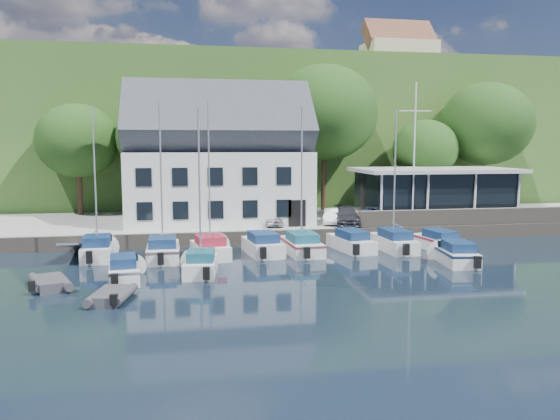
# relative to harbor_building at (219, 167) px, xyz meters

# --- Properties ---
(ground) EXTENTS (180.00, 180.00, 0.00)m
(ground) POSITION_rel_harbor_building_xyz_m (7.00, -16.50, -5.35)
(ground) COLOR black
(ground) RESTS_ON ground
(quay) EXTENTS (60.00, 13.00, 1.00)m
(quay) POSITION_rel_harbor_building_xyz_m (7.00, 1.00, -4.85)
(quay) COLOR #9A9A95
(quay) RESTS_ON ground
(quay_face) EXTENTS (60.00, 0.30, 1.00)m
(quay_face) POSITION_rel_harbor_building_xyz_m (7.00, -5.50, -4.85)
(quay_face) COLOR #61594E
(quay_face) RESTS_ON ground
(hillside) EXTENTS (160.00, 75.00, 16.00)m
(hillside) POSITION_rel_harbor_building_xyz_m (7.00, 45.50, 2.65)
(hillside) COLOR #2B5620
(hillside) RESTS_ON ground
(field_patch) EXTENTS (50.00, 30.00, 0.30)m
(field_patch) POSITION_rel_harbor_building_xyz_m (15.00, 53.50, 10.80)
(field_patch) COLOR #586A35
(field_patch) RESTS_ON hillside
(farmhouse) EXTENTS (10.40, 7.00, 8.20)m
(farmhouse) POSITION_rel_harbor_building_xyz_m (29.00, 35.50, 14.75)
(farmhouse) COLOR #C1AF8F
(farmhouse) RESTS_ON hillside
(harbor_building) EXTENTS (14.40, 8.20, 8.70)m
(harbor_building) POSITION_rel_harbor_building_xyz_m (0.00, 0.00, 0.00)
(harbor_building) COLOR silver
(harbor_building) RESTS_ON quay
(club_pavilion) EXTENTS (13.20, 7.20, 4.10)m
(club_pavilion) POSITION_rel_harbor_building_xyz_m (18.00, -0.50, -2.30)
(club_pavilion) COLOR black
(club_pavilion) RESTS_ON quay
(seawall) EXTENTS (18.00, 0.50, 1.20)m
(seawall) POSITION_rel_harbor_building_xyz_m (19.00, -5.10, -3.75)
(seawall) COLOR #61594E
(seawall) RESTS_ON quay
(gangway) EXTENTS (1.20, 6.00, 1.40)m
(gangway) POSITION_rel_harbor_building_xyz_m (-9.50, -7.50, -5.35)
(gangway) COLOR #BCBCC0
(gangway) RESTS_ON ground
(car_silver) EXTENTS (1.83, 3.39, 1.10)m
(car_silver) POSITION_rel_harbor_building_xyz_m (3.97, -3.15, -3.80)
(car_silver) COLOR #B0AFB4
(car_silver) RESTS_ON quay
(car_white) EXTENTS (2.24, 3.68, 1.15)m
(car_white) POSITION_rel_harbor_building_xyz_m (8.50, -2.90, -3.78)
(car_white) COLOR white
(car_white) RESTS_ON quay
(car_dgrey) EXTENTS (2.63, 4.77, 1.31)m
(car_dgrey) POSITION_rel_harbor_building_xyz_m (9.49, -3.45, -3.69)
(car_dgrey) COLOR #2D2D32
(car_dgrey) RESTS_ON quay
(car_blue) EXTENTS (1.74, 3.83, 1.28)m
(car_blue) POSITION_rel_harbor_building_xyz_m (12.49, -3.00, -3.71)
(car_blue) COLOR #2D498A
(car_blue) RESTS_ON quay
(flagpole) EXTENTS (2.58, 0.20, 10.77)m
(flagpole) POSITION_rel_harbor_building_xyz_m (14.74, -3.66, 1.03)
(flagpole) COLOR silver
(flagpole) RESTS_ON quay
(tree_0) EXTENTS (7.00, 7.00, 9.57)m
(tree_0) POSITION_rel_harbor_building_xyz_m (-11.66, 6.10, 0.44)
(tree_0) COLOR #133710
(tree_0) RESTS_ON quay
(tree_1) EXTENTS (7.25, 7.25, 9.91)m
(tree_1) POSITION_rel_harbor_building_xyz_m (-4.82, 5.21, 0.61)
(tree_1) COLOR #133710
(tree_1) RESTS_ON quay
(tree_2) EXTENTS (7.43, 7.43, 10.15)m
(tree_2) POSITION_rel_harbor_building_xyz_m (5.23, 5.55, 0.73)
(tree_2) COLOR #133710
(tree_2) RESTS_ON quay
(tree_3) EXTENTS (9.77, 9.77, 13.35)m
(tree_3) POSITION_rel_harbor_building_xyz_m (10.09, 5.89, 2.33)
(tree_3) COLOR #133710
(tree_3) RESTS_ON quay
(tree_4) EXTENTS (6.15, 6.15, 8.40)m
(tree_4) POSITION_rel_harbor_building_xyz_m (19.67, 5.05, -0.15)
(tree_4) COLOR #133710
(tree_4) RESTS_ON quay
(tree_5) EXTENTS (8.76, 8.76, 11.98)m
(tree_5) POSITION_rel_harbor_building_xyz_m (25.98, 5.38, 1.64)
(tree_5) COLOR #133710
(tree_5) RESTS_ON quay
(boat_r1_0) EXTENTS (2.43, 5.69, 9.22)m
(boat_r1_0) POSITION_rel_harbor_building_xyz_m (-8.07, -8.60, -0.74)
(boat_r1_0) COLOR silver
(boat_r1_0) RESTS_ON ground
(boat_r1_1) EXTENTS (2.23, 6.12, 8.97)m
(boat_r1_1) POSITION_rel_harbor_building_xyz_m (-4.08, -9.46, -0.87)
(boat_r1_1) COLOR silver
(boat_r1_1) RESTS_ON ground
(boat_r1_2) EXTENTS (2.95, 5.52, 8.82)m
(boat_r1_2) POSITION_rel_harbor_building_xyz_m (-1.18, -9.35, -0.94)
(boat_r1_2) COLOR silver
(boat_r1_2) RESTS_ON ground
(boat_r1_3) EXTENTS (2.82, 6.16, 1.48)m
(boat_r1_3) POSITION_rel_harbor_building_xyz_m (2.22, -8.86, -4.61)
(boat_r1_3) COLOR silver
(boat_r1_3) RESTS_ON ground
(boat_r1_4) EXTENTS (2.59, 6.59, 8.73)m
(boat_r1_4) POSITION_rel_harbor_building_xyz_m (4.75, -9.01, -0.98)
(boat_r1_4) COLOR silver
(boat_r1_4) RESTS_ON ground
(boat_r1_5) EXTENTS (2.87, 6.57, 1.43)m
(boat_r1_5) POSITION_rel_harbor_building_xyz_m (8.26, -8.56, -4.64)
(boat_r1_5) COLOR silver
(boat_r1_5) RESTS_ON ground
(boat_r1_6) EXTENTS (2.25, 6.79, 8.97)m
(boat_r1_6) POSITION_rel_harbor_building_xyz_m (11.06, -9.04, -0.87)
(boat_r1_6) COLOR silver
(boat_r1_6) RESTS_ON ground
(boat_r1_7) EXTENTS (2.79, 6.13, 1.38)m
(boat_r1_7) POSITION_rel_harbor_building_xyz_m (14.16, -9.36, -4.66)
(boat_r1_7) COLOR silver
(boat_r1_7) RESTS_ON ground
(boat_r2_0) EXTENTS (2.25, 5.32, 1.35)m
(boat_r2_0) POSITION_rel_harbor_building_xyz_m (-5.90, -14.39, -4.67)
(boat_r2_0) COLOR silver
(boat_r2_0) RESTS_ON ground
(boat_r2_1) EXTENTS (2.41, 5.38, 8.26)m
(boat_r2_1) POSITION_rel_harbor_building_xyz_m (-1.89, -13.65, -1.22)
(boat_r2_1) COLOR silver
(boat_r2_1) RESTS_ON ground
(boat_r2_4) EXTENTS (2.52, 5.37, 1.40)m
(boat_r2_4) POSITION_rel_harbor_building_xyz_m (13.17, -13.72, -4.65)
(boat_r2_4) COLOR silver
(boat_r2_4) RESTS_ON ground
(dinghy_0) EXTENTS (2.79, 3.47, 0.70)m
(dinghy_0) POSITION_rel_harbor_building_xyz_m (-9.36, -15.31, -5.00)
(dinghy_0) COLOR #343439
(dinghy_0) RESTS_ON ground
(dinghy_1) EXTENTS (2.23, 3.12, 0.66)m
(dinghy_1) POSITION_rel_harbor_building_xyz_m (-6.06, -18.21, -5.02)
(dinghy_1) COLOR #343439
(dinghy_1) RESTS_ON ground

